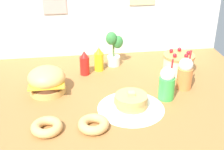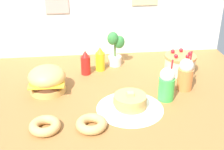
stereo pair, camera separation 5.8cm
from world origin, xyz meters
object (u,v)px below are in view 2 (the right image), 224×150
object	(u,v)px
orange_float_cup	(186,74)
mustard_bottle	(100,60)
cream_soda_cup	(167,84)
potted_plant	(115,47)
pancake_stack	(130,103)
burger	(47,80)
layer_cake	(180,64)
donut_chocolate	(91,124)
ketchup_bottle	(86,63)
donut_pink_glaze	(45,126)

from	to	relation	value
orange_float_cup	mustard_bottle	bearing A→B (deg)	146.46
cream_soda_cup	potted_plant	xyz separation A→B (m)	(-0.30, 0.65, 0.05)
cream_soda_cup	mustard_bottle	bearing A→B (deg)	128.65
pancake_stack	orange_float_cup	world-z (taller)	orange_float_cup
burger	layer_cake	size ratio (longest dim) A/B	1.06
donut_chocolate	cream_soda_cup	bearing A→B (deg)	27.71
donut_chocolate	ketchup_bottle	bearing A→B (deg)	90.55
ketchup_bottle	donut_pink_glaze	distance (m)	0.84
burger	donut_pink_glaze	world-z (taller)	burger
burger	potted_plant	bearing A→B (deg)	36.32
mustard_bottle	cream_soda_cup	distance (m)	0.72
burger	orange_float_cup	size ratio (longest dim) A/B	0.88
pancake_stack	cream_soda_cup	xyz separation A→B (m)	(0.29, 0.10, 0.08)
donut_chocolate	donut_pink_glaze	bearing A→B (deg)	177.66
pancake_stack	mustard_bottle	distance (m)	0.68
layer_cake	mustard_bottle	world-z (taller)	mustard_bottle
pancake_stack	donut_pink_glaze	xyz separation A→B (m)	(-0.58, -0.19, -0.02)
pancake_stack	layer_cake	size ratio (longest dim) A/B	1.36
layer_cake	donut_chocolate	xyz separation A→B (m)	(-0.81, -0.73, -0.05)
layer_cake	donut_pink_glaze	distance (m)	1.32
ketchup_bottle	donut_pink_glaze	xyz separation A→B (m)	(-0.29, -0.78, -0.07)
ketchup_bottle	donut_chocolate	distance (m)	0.80
layer_cake	orange_float_cup	distance (m)	0.30
pancake_stack	ketchup_bottle	world-z (taller)	ketchup_bottle
burger	potted_plant	distance (m)	0.72
pancake_stack	ketchup_bottle	size ratio (longest dim) A/B	1.70
layer_cake	potted_plant	bearing A→B (deg)	158.17
pancake_stack	layer_cake	xyz separation A→B (m)	(0.53, 0.53, 0.03)
burger	pancake_stack	size ratio (longest dim) A/B	0.78
layer_cake	donut_chocolate	world-z (taller)	layer_cake
donut_chocolate	layer_cake	bearing A→B (deg)	42.09
mustard_bottle	orange_float_cup	xyz separation A→B (m)	(0.64, -0.42, 0.03)
burger	cream_soda_cup	bearing A→B (deg)	-14.24
ketchup_bottle	potted_plant	distance (m)	0.32
mustard_bottle	potted_plant	size ratio (longest dim) A/B	0.66
layer_cake	ketchup_bottle	size ratio (longest dim) A/B	1.25
layer_cake	donut_chocolate	size ratio (longest dim) A/B	1.34
pancake_stack	potted_plant	distance (m)	0.76
burger	donut_chocolate	distance (m)	0.61
mustard_bottle	donut_chocolate	distance (m)	0.87
pancake_stack	ketchup_bottle	bearing A→B (deg)	116.12
cream_soda_cup	donut_pink_glaze	size ratio (longest dim) A/B	1.61
cream_soda_cup	potted_plant	world-z (taller)	potted_plant
donut_pink_glaze	pancake_stack	bearing A→B (deg)	17.80
donut_pink_glaze	burger	bearing A→B (deg)	92.08
mustard_bottle	donut_chocolate	size ratio (longest dim) A/B	1.08
pancake_stack	mustard_bottle	world-z (taller)	mustard_bottle
donut_pink_glaze	potted_plant	size ratio (longest dim) A/B	0.61
orange_float_cup	donut_pink_glaze	xyz separation A→B (m)	(-1.05, -0.43, -0.10)
layer_cake	donut_chocolate	distance (m)	1.09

